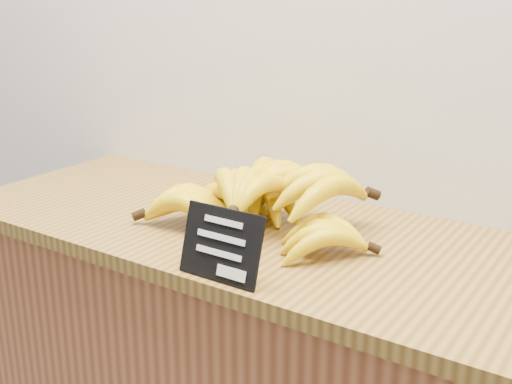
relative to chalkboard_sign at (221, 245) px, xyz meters
name	(u,v)px	position (x,y,z in m)	size (l,w,h in m)	color
counter_top	(270,236)	(-0.05, 0.24, -0.07)	(1.39, 0.54, 0.03)	olive
chalkboard_sign	(221,245)	(0.00, 0.00, 0.00)	(0.15, 0.01, 0.12)	black
banana_pile	(263,197)	(-0.08, 0.24, 0.00)	(0.50, 0.33, 0.13)	yellow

